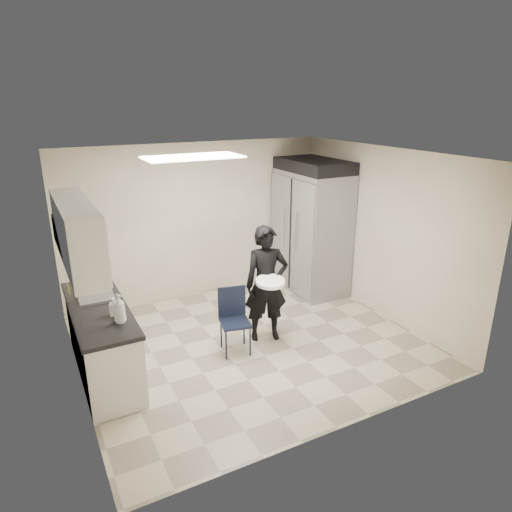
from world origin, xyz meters
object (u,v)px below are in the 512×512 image
lower_counter (102,342)px  man_tuxedo (266,284)px  folding_chair (235,323)px  commercial_fridge (311,232)px

lower_counter → man_tuxedo: man_tuxedo is taller
lower_counter → folding_chair: (1.66, -0.30, -0.00)m
commercial_fridge → folding_chair: 2.60m
lower_counter → commercial_fridge: bearing=15.9°
commercial_fridge → man_tuxedo: (-1.57, -1.23, -0.22)m
lower_counter → man_tuxedo: size_ratio=1.15×
commercial_fridge → man_tuxedo: bearing=-142.0°
folding_chair → commercial_fridge: bearing=44.6°
lower_counter → commercial_fridge: (3.78, 1.07, 0.62)m
man_tuxedo → folding_chair: bearing=-148.3°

